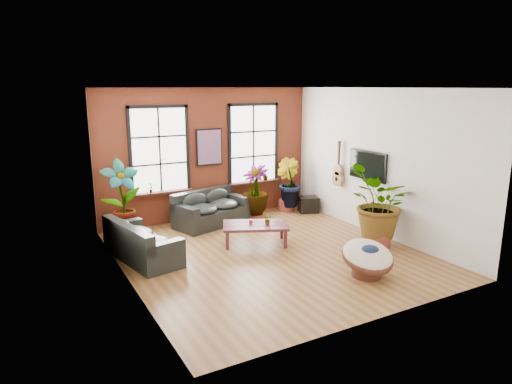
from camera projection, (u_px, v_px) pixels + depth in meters
room at (266, 173)px, 9.58m from camera, size 6.04×6.54×3.54m
sofa_back at (210, 210)px, 11.86m from camera, size 2.11×1.44×0.88m
sofa_left at (140, 243)px, 9.46m from camera, size 1.24×2.17×0.81m
coffee_table at (255, 226)px, 10.39m from camera, size 1.68×1.37×0.56m
papasan_chair at (368, 257)px, 8.62m from camera, size 1.12×1.13×0.73m
poster at (209, 147)px, 12.12m from camera, size 0.74×0.06×0.98m
tv_wall_unit at (359, 168)px, 11.39m from camera, size 0.13×1.86×1.20m
media_box at (308, 204)px, 13.07m from camera, size 0.66×0.61×0.45m
pot_back_left at (123, 229)px, 10.92m from camera, size 0.56×0.56×0.40m
pot_back_right at (286, 205)px, 13.21m from camera, size 0.51×0.51×0.34m
pot_right_wall at (379, 238)px, 10.28m from camera, size 0.61×0.61×0.39m
pot_mid at (256, 212)px, 12.46m from camera, size 0.54×0.54×0.35m
floor_plant_back_left at (122, 196)px, 10.72m from camera, size 0.97×0.72×1.73m
floor_plant_back_right at (288, 182)px, 13.04m from camera, size 0.72×0.84×1.38m
floor_plant_right_wall at (380, 203)px, 10.13m from camera, size 1.95×1.89×1.67m
floor_plant_mid at (255, 190)px, 12.30m from camera, size 0.97×0.97×1.33m
table_plant at (267, 219)px, 10.35m from camera, size 0.25×0.24×0.22m
sill_plant_left at (151, 188)px, 11.51m from camera, size 0.17×0.17×0.27m
sill_plant_right at (265, 175)px, 13.09m from camera, size 0.19×0.19×0.27m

